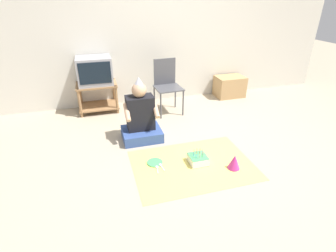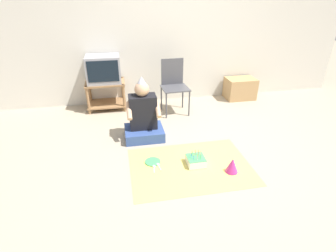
# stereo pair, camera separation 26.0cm
# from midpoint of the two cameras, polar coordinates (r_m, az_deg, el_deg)

# --- Properties ---
(ground_plane) EXTENTS (16.00, 16.00, 0.00)m
(ground_plane) POSITION_cam_midpoint_polar(r_m,az_deg,el_deg) (3.31, 11.16, -6.74)
(ground_plane) COLOR tan
(wall_back) EXTENTS (6.40, 0.06, 2.55)m
(wall_back) POSITION_cam_midpoint_polar(r_m,az_deg,el_deg) (4.76, 3.11, 20.62)
(wall_back) COLOR beige
(wall_back) RESTS_ON ground_plane
(tv_stand) EXTENTS (0.64, 0.46, 0.48)m
(tv_stand) POSITION_cam_midpoint_polar(r_m,az_deg,el_deg) (4.59, -11.74, 7.11)
(tv_stand) COLOR #997047
(tv_stand) RESTS_ON ground_plane
(tv) EXTENTS (0.54, 0.44, 0.43)m
(tv) POSITION_cam_midpoint_polar(r_m,az_deg,el_deg) (4.47, -12.24, 12.05)
(tv) COLOR #99999E
(tv) RESTS_ON tv_stand
(folding_chair) EXTENTS (0.44, 0.42, 0.87)m
(folding_chair) POSITION_cam_midpoint_polar(r_m,az_deg,el_deg) (4.33, 3.01, 9.40)
(folding_chair) COLOR #4C4C51
(folding_chair) RESTS_ON ground_plane
(cardboard_box_stack) EXTENTS (0.53, 0.38, 0.39)m
(cardboard_box_stack) POSITION_cam_midpoint_polar(r_m,az_deg,el_deg) (5.20, 16.81, 7.82)
(cardboard_box_stack) COLOR tan
(cardboard_box_stack) RESTS_ON ground_plane
(person_seated) EXTENTS (0.52, 0.43, 0.86)m
(person_seated) POSITION_cam_midpoint_polar(r_m,az_deg,el_deg) (3.56, -3.32, 1.72)
(person_seated) COLOR #334C8C
(person_seated) RESTS_ON ground_plane
(party_cloth) EXTENTS (1.40, 1.00, 0.01)m
(party_cloth) POSITION_cam_midpoint_polar(r_m,az_deg,el_deg) (3.12, 7.29, -8.69)
(party_cloth) COLOR #EAD666
(party_cloth) RESTS_ON ground_plane
(birthday_cake) EXTENTS (0.21, 0.21, 0.16)m
(birthday_cake) POSITION_cam_midpoint_polar(r_m,az_deg,el_deg) (3.13, 8.48, -7.51)
(birthday_cake) COLOR white
(birthday_cake) RESTS_ON party_cloth
(party_hat_blue) EXTENTS (0.14, 0.14, 0.17)m
(party_hat_blue) POSITION_cam_midpoint_polar(r_m,az_deg,el_deg) (3.07, 16.21, -8.26)
(party_hat_blue) COLOR #CC338C
(party_hat_blue) RESTS_ON party_cloth
(paper_plate) EXTENTS (0.19, 0.19, 0.01)m
(paper_plate) POSITION_cam_midpoint_polar(r_m,az_deg,el_deg) (3.15, -0.96, -7.83)
(paper_plate) COLOR #4CB266
(paper_plate) RESTS_ON party_cloth
(plastic_spoon_near) EXTENTS (0.04, 0.14, 0.01)m
(plastic_spoon_near) POSITION_cam_midpoint_polar(r_m,az_deg,el_deg) (3.09, 0.29, -8.54)
(plastic_spoon_near) COLOR white
(plastic_spoon_near) RESTS_ON party_cloth
(plastic_spoon_far) EXTENTS (0.04, 0.14, 0.01)m
(plastic_spoon_far) POSITION_cam_midpoint_polar(r_m,az_deg,el_deg) (3.06, -0.61, -8.98)
(plastic_spoon_far) COLOR white
(plastic_spoon_far) RESTS_ON party_cloth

